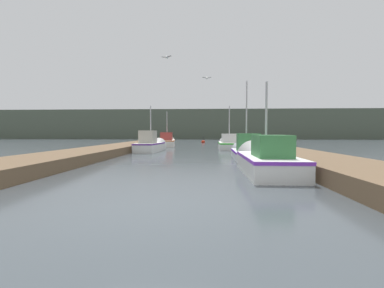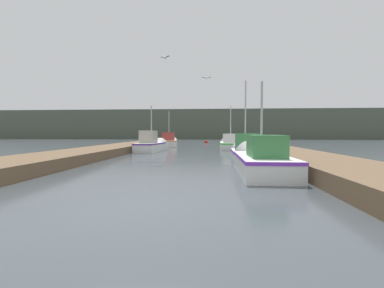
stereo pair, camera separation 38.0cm
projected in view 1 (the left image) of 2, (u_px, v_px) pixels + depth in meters
ground_plane at (152, 210)px, 4.82m from camera, size 200.00×200.00×0.00m
dock_left at (125, 147)px, 21.05m from camera, size 2.87×40.00×0.49m
dock_right at (262, 148)px, 20.49m from camera, size 2.87×40.00×0.49m
distant_shore_ridge at (201, 125)px, 63.58m from camera, size 120.00×16.00×6.57m
fishing_boat_0 at (265, 160)px, 9.40m from camera, size 1.71×4.76×3.71m
fishing_boat_1 at (246, 151)px, 14.52m from camera, size 1.57×4.66×4.73m
fishing_boat_2 at (151, 145)px, 19.59m from camera, size 1.77×4.55×3.79m
fishing_boat_3 at (229, 144)px, 23.15m from camera, size 1.93×5.35×4.32m
fishing_boat_4 at (167, 141)px, 27.31m from camera, size 2.02×5.40×4.07m
mooring_piling_0 at (237, 140)px, 25.02m from camera, size 0.28×0.28×1.35m
mooring_piling_1 at (243, 144)px, 21.57m from camera, size 0.26×0.26×0.98m
channel_buoy at (203, 142)px, 35.71m from camera, size 0.49×0.49×0.99m
seagull_lead at (207, 78)px, 15.58m from camera, size 0.55×0.29×0.12m
seagull_1 at (166, 57)px, 13.33m from camera, size 0.56×0.31×0.12m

